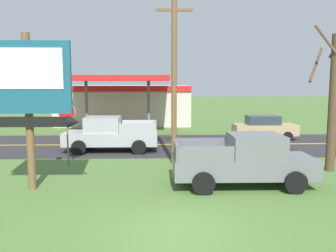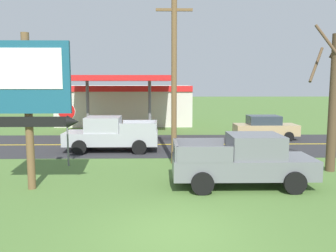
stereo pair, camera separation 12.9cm
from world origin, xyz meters
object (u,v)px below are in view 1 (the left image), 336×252
(motel_sign, at_px, (28,89))
(bare_tree, at_px, (333,97))
(utility_pole, at_px, (174,68))
(pickup_grey_parked_on_lawn, at_px, (245,161))
(pickup_silver_on_road, at_px, (110,134))
(car_tan_near_lane, at_px, (264,127))
(stop_sign, at_px, (67,123))
(gas_station, at_px, (125,103))

(motel_sign, height_order, bare_tree, bare_tree)
(motel_sign, distance_m, utility_pole, 6.76)
(motel_sign, relative_size, pickup_grey_parked_on_lawn, 1.08)
(pickup_silver_on_road, height_order, car_tan_near_lane, pickup_silver_on_road)
(motel_sign, distance_m, pickup_silver_on_road, 7.92)
(car_tan_near_lane, bearing_deg, stop_sign, -146.62)
(utility_pole, distance_m, pickup_silver_on_road, 5.87)
(pickup_silver_on_road, bearing_deg, pickup_grey_parked_on_lawn, -49.17)
(motel_sign, xyz_separation_m, gas_station, (1.39, 20.46, -1.69))
(pickup_grey_parked_on_lawn, bearing_deg, utility_pole, 123.28)
(stop_sign, xyz_separation_m, utility_pole, (4.95, 0.43, 2.50))
(pickup_grey_parked_on_lawn, bearing_deg, motel_sign, -177.54)
(utility_pole, relative_size, pickup_grey_parked_on_lawn, 1.63)
(pickup_grey_parked_on_lawn, relative_size, pickup_silver_on_road, 1.00)
(stop_sign, distance_m, car_tan_near_lane, 13.76)
(stop_sign, xyz_separation_m, car_tan_near_lane, (11.45, 7.54, -1.20))
(motel_sign, bearing_deg, gas_station, 86.11)
(bare_tree, xyz_separation_m, gas_station, (-10.71, 17.93, -1.29))
(stop_sign, height_order, bare_tree, bare_tree)
(pickup_grey_parked_on_lawn, bearing_deg, bare_tree, 26.88)
(motel_sign, height_order, stop_sign, motel_sign)
(motel_sign, relative_size, stop_sign, 1.90)
(gas_station, relative_size, pickup_silver_on_road, 2.31)
(car_tan_near_lane, bearing_deg, gas_station, 138.43)
(utility_pole, height_order, gas_station, utility_pole)
(motel_sign, distance_m, gas_station, 20.57)
(pickup_silver_on_road, xyz_separation_m, car_tan_near_lane, (9.98, 4.00, -0.13))
(bare_tree, relative_size, gas_station, 0.54)
(bare_tree, height_order, pickup_grey_parked_on_lawn, bare_tree)
(pickup_grey_parked_on_lawn, xyz_separation_m, pickup_silver_on_road, (-5.97, 6.90, 0.00))
(utility_pole, distance_m, car_tan_near_lane, 10.32)
(bare_tree, height_order, pickup_silver_on_road, bare_tree)
(bare_tree, bearing_deg, pickup_silver_on_road, 155.40)
(motel_sign, relative_size, car_tan_near_lane, 1.33)
(stop_sign, xyz_separation_m, bare_tree, (11.76, -1.17, 1.20))
(stop_sign, height_order, pickup_silver_on_road, stop_sign)
(car_tan_near_lane, bearing_deg, pickup_grey_parked_on_lawn, -110.21)
(motel_sign, relative_size, bare_tree, 0.86)
(bare_tree, distance_m, car_tan_near_lane, 9.04)
(utility_pole, distance_m, pickup_grey_parked_on_lawn, 5.77)
(stop_sign, bearing_deg, gas_station, 86.41)
(stop_sign, relative_size, gas_station, 0.25)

